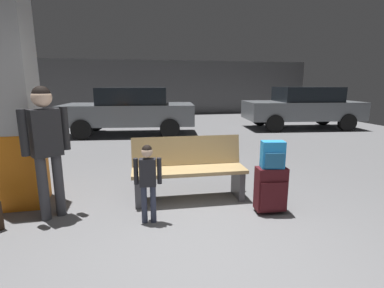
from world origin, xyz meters
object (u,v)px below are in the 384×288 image
object	(u,v)px
backpack_bright	(273,155)
adult	(46,139)
bench	(189,169)
parked_car_far	(130,110)
structural_pillar	(12,105)
suitcase	(271,189)
parked_car_side	(303,106)
child	(148,176)

from	to	relation	value
backpack_bright	adult	size ratio (longest dim) A/B	0.21
bench	parked_car_far	world-z (taller)	parked_car_far
structural_pillar	suitcase	size ratio (longest dim) A/B	4.55
adult	parked_car_side	world-z (taller)	adult
suitcase	backpack_bright	bearing A→B (deg)	-156.80
suitcase	child	xyz separation A→B (m)	(-1.55, 0.05, 0.27)
backpack_bright	parked_car_side	world-z (taller)	parked_car_side
bench	backpack_bright	size ratio (longest dim) A/B	4.75
structural_pillar	parked_car_side	bearing A→B (deg)	35.16
suitcase	parked_car_far	size ratio (longest dim) A/B	0.14
bench	adult	xyz separation A→B (m)	(-1.77, -0.26, 0.56)
structural_pillar	adult	world-z (taller)	structural_pillar
parked_car_side	bench	bearing A→B (deg)	-133.51
structural_pillar	parked_car_side	distance (m)	9.40
suitcase	parked_car_side	world-z (taller)	parked_car_side
structural_pillar	child	xyz separation A→B (m)	(1.67, -0.91, -0.77)
parked_car_far	backpack_bright	bearing A→B (deg)	-74.29
structural_pillar	bench	world-z (taller)	structural_pillar
structural_pillar	adult	size ratio (longest dim) A/B	1.70
bench	child	world-z (taller)	child
backpack_bright	parked_car_far	xyz separation A→B (m)	(-1.77, 6.28, 0.03)
child	adult	distance (m)	1.29
bench	child	size ratio (longest dim) A/B	1.69
child	adult	bearing A→B (deg)	162.02
structural_pillar	parked_car_far	xyz separation A→B (m)	(1.45, 5.33, -0.56)
structural_pillar	adult	xyz separation A→B (m)	(0.51, -0.53, -0.36)
suitcase	child	size ratio (longest dim) A/B	0.63
suitcase	child	distance (m)	1.57
parked_car_side	child	bearing A→B (deg)	-133.54
child	parked_car_far	distance (m)	6.24
structural_pillar	suitcase	world-z (taller)	structural_pillar
suitcase	parked_car_side	size ratio (longest dim) A/B	0.14
backpack_bright	parked_car_side	xyz separation A→B (m)	(4.45, 6.36, 0.03)
child	parked_car_far	size ratio (longest dim) A/B	0.22
structural_pillar	child	world-z (taller)	structural_pillar
child	backpack_bright	bearing A→B (deg)	-1.90
bench	suitcase	bearing A→B (deg)	-36.21
parked_car_side	adult	bearing A→B (deg)	-140.34
parked_car_side	structural_pillar	bearing A→B (deg)	-144.84
child	adult	xyz separation A→B (m)	(-1.16, 0.38, 0.41)
backpack_bright	child	size ratio (longest dim) A/B	0.36
backpack_bright	parked_car_side	size ratio (longest dim) A/B	0.08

